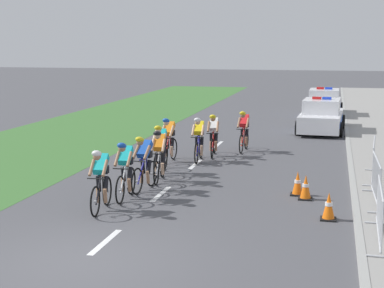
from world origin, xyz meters
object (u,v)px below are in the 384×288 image
cyclist_seventh (199,138)px  cyclist_fifth (160,148)px  cyclist_second (125,169)px  cyclist_ninth (244,130)px  cyclist_lead (101,179)px  police_car_second (324,104)px  traffic_cone_mid (306,187)px  cyclist_third (144,162)px  police_car_nearest (321,117)px  cyclist_eighth (213,135)px  crowd_barrier_middle (376,181)px  cyclist_fourth (159,155)px  crowd_barrier_rear (373,160)px  crowd_barrier_front (380,214)px  cyclist_sixth (169,139)px  traffic_cone_near (298,184)px  traffic_cone_far (329,207)px

cyclist_seventh → cyclist_fifth: bearing=-108.9°
cyclist_second → cyclist_ninth: bearing=75.6°
cyclist_lead → police_car_second: size_ratio=0.39×
cyclist_ninth → traffic_cone_mid: 6.93m
cyclist_third → police_car_nearest: police_car_nearest is taller
cyclist_ninth → cyclist_eighth: bearing=-126.1°
traffic_cone_mid → cyclist_fifth: bearing=155.0°
cyclist_seventh → crowd_barrier_middle: (5.47, -4.50, -0.14)m
cyclist_fourth → cyclist_fifth: same height
cyclist_fifth → cyclist_eighth: same height
crowd_barrier_rear → crowd_barrier_front: bearing=-92.1°
cyclist_ninth → police_car_second: (2.66, 11.80, -0.11)m
cyclist_sixth → crowd_barrier_front: cyclist_sixth is taller
crowd_barrier_middle → traffic_cone_near: crowd_barrier_middle is taller
cyclist_ninth → traffic_cone_far: size_ratio=2.69×
cyclist_fifth → traffic_cone_near: size_ratio=2.69×
crowd_barrier_front → traffic_cone_near: size_ratio=3.63×
cyclist_third → traffic_cone_near: size_ratio=2.69×
cyclist_seventh → traffic_cone_far: bearing=-53.6°
cyclist_seventh → police_car_nearest: police_car_nearest is taller
cyclist_ninth → crowd_barrier_middle: size_ratio=0.74×
cyclist_fifth → cyclist_seventh: (0.72, 2.11, 0.00)m
cyclist_lead → traffic_cone_far: (5.28, 0.53, -0.48)m
cyclist_ninth → cyclist_sixth: bearing=-129.4°
police_car_second → cyclist_sixth: bearing=-108.5°
cyclist_seventh → traffic_cone_far: size_ratio=2.69×
cyclist_eighth → traffic_cone_near: 5.81m
police_car_nearest → traffic_cone_mid: bearing=-90.5°
traffic_cone_near → traffic_cone_mid: (0.23, -0.39, 0.00)m
cyclist_second → traffic_cone_mid: cyclist_second is taller
cyclist_fourth → traffic_cone_near: 4.07m
cyclist_ninth → crowd_barrier_rear: cyclist_ninth is taller
cyclist_ninth → police_car_nearest: police_car_nearest is taller
cyclist_eighth → cyclist_seventh: bearing=-107.3°
cyclist_ninth → police_car_second: police_car_second is taller
police_car_second → traffic_cone_mid: size_ratio=6.91×
cyclist_second → cyclist_eighth: size_ratio=1.00×
cyclist_eighth → crowd_barrier_middle: 7.53m
cyclist_second → crowd_barrier_front: (6.07, -2.16, -0.14)m
cyclist_ninth → crowd_barrier_front: 10.52m
traffic_cone_mid → crowd_barrier_middle: bearing=-9.6°
cyclist_second → cyclist_seventh: same height
police_car_nearest → cyclist_fourth: bearing=-111.2°
crowd_barrier_middle → cyclist_seventh: bearing=140.6°
traffic_cone_mid → cyclist_eighth: bearing=123.7°
police_car_nearest → traffic_cone_mid: 12.16m
cyclist_eighth → crowd_barrier_middle: size_ratio=0.74×
cyclist_sixth → traffic_cone_mid: cyclist_sixth is taller
cyclist_third → police_car_nearest: bearing=70.2°
police_car_nearest → cyclist_third: bearing=-109.8°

